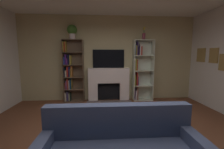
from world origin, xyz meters
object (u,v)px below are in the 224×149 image
Objects in this scene: fireplace at (109,83)px; vase_with_flowers at (144,35)px; bookshelf_right at (140,70)px; bookshelf_left at (71,72)px; tv at (109,59)px; potted_plant at (72,31)px.

fireplace is 3.48× the size of vase_with_flowers.
bookshelf_right reaches higher than fireplace.
vase_with_flowers reaches higher than bookshelf_left.
bookshelf_left is at bearing -176.93° from tv.
vase_with_flowers is at bearing -6.03° from tv.
vase_with_flowers is at bearing -0.02° from potted_plant.
vase_with_flowers is (2.36, -0.06, 1.19)m from bookshelf_left.
vase_with_flowers is (0.08, -0.03, 1.15)m from bookshelf_right.
fireplace is at bearing 178.96° from vase_with_flowers.
tv is 0.52× the size of bookshelf_right.
bookshelf_right is (1.06, -0.09, -0.39)m from tv.
potted_plant is (-2.21, -0.03, 1.26)m from bookshelf_right.
bookshelf_right is at bearing 0.78° from potted_plant.
fireplace is 1.14m from bookshelf_right.
tv is at bearing 3.07° from bookshelf_left.
bookshelf_left reaches higher than tv.
fireplace is at bearing -179.44° from bookshelf_right.
potted_plant is (-1.14, -0.12, 0.87)m from tv.
fireplace is 2.03m from potted_plant.
fireplace is 1.39× the size of tv.
bookshelf_right is 1.16m from vase_with_flowers.
tv is 1.44m from potted_plant.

